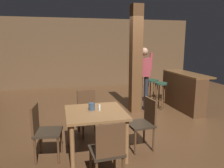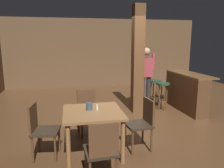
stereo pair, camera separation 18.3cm
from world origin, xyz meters
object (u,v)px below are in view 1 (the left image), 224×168
dining_table (95,118)px  chair_south (108,150)px  chair_north (88,110)px  napkin_cup (92,107)px  standing_person (144,74)px  bar_stool_near (161,89)px  salt_shaker (99,107)px  bar_counter (183,91)px  bar_stool_mid (152,85)px  chair_east (144,121)px  chair_west (43,129)px

dining_table → chair_south: bearing=-88.9°
chair_north → napkin_cup: size_ratio=7.29×
standing_person → bar_stool_near: 0.67m
salt_shaker → bar_counter: 3.32m
standing_person → chair_north: bearing=-144.2°
napkin_cup → standing_person: (1.71, 1.99, 0.19)m
napkin_cup → bar_stool_mid: size_ratio=0.16×
dining_table → chair_north: size_ratio=1.09×
chair_east → chair_west: bearing=178.7°
chair_west → bar_stool_near: size_ratio=1.17×
salt_shaker → dining_table: bearing=-149.8°
chair_south → chair_west: bearing=133.5°
standing_person → bar_stool_mid: 0.88m
chair_west → bar_stool_mid: chair_west is taller
chair_east → dining_table: bearing=180.0°
bar_stool_near → bar_stool_mid: size_ratio=1.03×
chair_north → napkin_cup: bearing=-92.4°
chair_east → bar_stool_mid: (1.31, 2.63, 0.06)m
chair_east → standing_person: bearing=68.9°
chair_north → bar_counter: (2.81, 1.07, 0.01)m
bar_stool_near → napkin_cup: bearing=-138.7°
chair_east → bar_stool_near: 2.42m
dining_table → chair_south: (0.02, -0.87, -0.12)m
chair_east → standing_person: size_ratio=0.52×
dining_table → bar_stool_mid: size_ratio=1.30×
dining_table → standing_person: size_ratio=0.56×
dining_table → napkin_cup: size_ratio=7.92×
chair_west → napkin_cup: 0.85m
chair_north → chair_east: size_ratio=1.00×
bar_stool_mid → napkin_cup: bearing=-131.1°
salt_shaker → bar_stool_mid: salt_shaker is taller
standing_person → bar_stool_near: size_ratio=2.26×
chair_south → salt_shaker: chair_south is taller
chair_north → standing_person: standing_person is taller
dining_table → bar_stool_near: bearing=43.0°
chair_north → chair_west: bearing=-135.2°
chair_south → dining_table: bearing=91.1°
dining_table → napkin_cup: napkin_cup is taller
chair_north → bar_counter: bearing=20.9°
chair_south → bar_counter: bearing=45.2°
dining_table → salt_shaker: 0.19m
chair_west → napkin_cup: chair_west is taller
chair_north → bar_counter: size_ratio=0.52×
bar_counter → napkin_cup: bearing=-146.9°
chair_west → chair_south: bearing=-46.5°
chair_west → dining_table: bearing=-2.6°
chair_west → chair_south: size_ratio=1.00×
napkin_cup → chair_west: bearing=-176.9°
dining_table → chair_east: chair_east is taller
chair_north → bar_stool_mid: chair_north is taller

